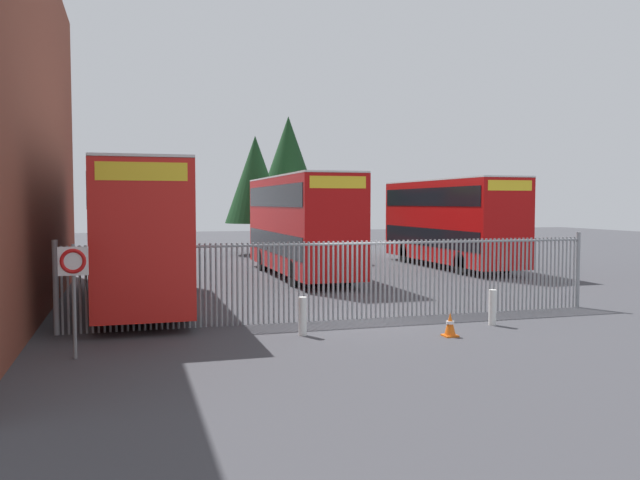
% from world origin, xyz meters
% --- Properties ---
extents(ground_plane, '(100.00, 100.00, 0.00)m').
position_xyz_m(ground_plane, '(0.00, 8.00, 0.00)').
color(ground_plane, '#3D3D42').
extents(palisade_fence, '(15.27, 0.14, 2.35)m').
position_xyz_m(palisade_fence, '(-0.38, 0.00, 1.18)').
color(palisade_fence, gray).
rests_on(palisade_fence, ground).
extents(double_decker_bus_near_gate, '(2.54, 10.81, 4.42)m').
position_xyz_m(double_decker_bus_near_gate, '(-5.88, 4.40, 2.42)').
color(double_decker_bus_near_gate, red).
rests_on(double_decker_bus_near_gate, ground).
extents(double_decker_bus_behind_fence_left, '(2.54, 10.81, 4.42)m').
position_xyz_m(double_decker_bus_behind_fence_left, '(9.36, 12.58, 2.42)').
color(double_decker_bus_behind_fence_left, '#B70C0C').
rests_on(double_decker_bus_behind_fence_left, ground).
extents(double_decker_bus_behind_fence_right, '(2.54, 10.81, 4.42)m').
position_xyz_m(double_decker_bus_behind_fence_right, '(1.04, 10.62, 2.42)').
color(double_decker_bus_behind_fence_right, '#B70C0C').
rests_on(double_decker_bus_behind_fence_right, ground).
extents(double_decker_bus_far_back, '(2.54, 10.81, 4.42)m').
position_xyz_m(double_decker_bus_far_back, '(3.52, 22.17, 2.42)').
color(double_decker_bus_far_back, red).
rests_on(double_decker_bus_far_back, ground).
extents(bollard_near_left, '(0.20, 0.20, 0.95)m').
position_xyz_m(bollard_near_left, '(-2.14, -1.76, 0.47)').
color(bollard_near_left, silver).
rests_on(bollard_near_left, ground).
extents(bollard_center_front, '(0.20, 0.20, 0.95)m').
position_xyz_m(bollard_center_front, '(3.05, -1.89, 0.47)').
color(bollard_center_front, silver).
rests_on(bollard_center_front, ground).
extents(traffic_cone_by_gate, '(0.34, 0.34, 0.59)m').
position_xyz_m(traffic_cone_by_gate, '(1.27, -2.89, 0.29)').
color(traffic_cone_by_gate, orange).
rests_on(traffic_cone_by_gate, ground).
extents(speed_limit_sign_post, '(0.60, 0.14, 2.40)m').
position_xyz_m(speed_limit_sign_post, '(-7.31, -2.75, 1.78)').
color(speed_limit_sign_post, slate).
rests_on(speed_limit_sign_post, ground).
extents(tree_tall_back, '(3.85, 3.85, 7.49)m').
position_xyz_m(tree_tall_back, '(1.50, 23.56, 4.73)').
color(tree_tall_back, '#4C3823').
rests_on(tree_tall_back, ground).
extents(tree_short_side, '(4.91, 4.91, 9.02)m').
position_xyz_m(tree_short_side, '(4.06, 25.22, 5.50)').
color(tree_short_side, '#4C3823').
rests_on(tree_short_side, ground).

